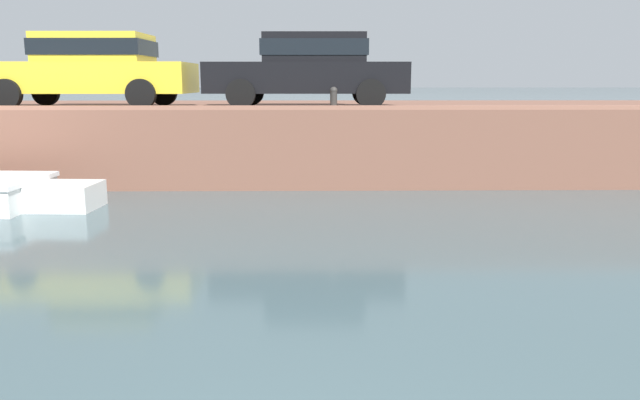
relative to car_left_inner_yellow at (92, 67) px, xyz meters
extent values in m
plane|color=#3D5156|center=(4.61, -6.76, -2.45)|extent=(400.00, 400.00, 0.00)
cube|color=brown|center=(4.61, 1.58, -1.65)|extent=(60.00, 6.00, 1.61)
cube|color=#925F4C|center=(4.61, -1.30, -0.81)|extent=(60.00, 0.24, 0.08)
cube|color=white|center=(0.47, -3.11, -2.23)|extent=(1.13, 1.01, 0.44)
cube|color=yellow|center=(-0.07, 0.00, -0.23)|extent=(4.42, 1.86, 0.64)
cube|color=yellow|center=(0.11, 0.00, 0.39)|extent=(2.22, 1.60, 0.60)
cube|color=black|center=(0.11, 0.00, 0.39)|extent=(2.31, 1.64, 0.33)
cylinder|color=black|center=(-1.44, -0.87, -0.55)|extent=(0.60, 0.19, 0.60)
cylinder|color=black|center=(-1.41, 0.93, -0.55)|extent=(0.60, 0.19, 0.60)
cylinder|color=black|center=(1.27, -0.93, -0.55)|extent=(0.60, 0.19, 0.60)
cylinder|color=black|center=(1.31, 0.87, -0.55)|extent=(0.60, 0.19, 0.60)
cube|color=black|center=(4.61, 0.00, -0.23)|extent=(4.30, 1.83, 0.64)
cube|color=black|center=(4.78, 0.00, 0.39)|extent=(2.17, 1.57, 0.60)
cube|color=black|center=(4.78, 0.00, 0.39)|extent=(2.25, 1.61, 0.33)
cylinder|color=black|center=(3.27, -0.86, -0.55)|extent=(0.60, 0.19, 0.60)
cylinder|color=black|center=(3.31, 0.92, -0.55)|extent=(0.60, 0.19, 0.60)
cylinder|color=black|center=(5.91, -0.91, -0.55)|extent=(0.60, 0.19, 0.60)
cylinder|color=black|center=(5.95, 0.86, -0.55)|extent=(0.60, 0.19, 0.60)
cylinder|color=#2D2B28|center=(5.15, -1.17, -0.67)|extent=(0.14, 0.14, 0.35)
sphere|color=#2D2B28|center=(5.15, -1.17, -0.48)|extent=(0.15, 0.15, 0.15)
camera|label=1|loc=(4.68, -13.70, -0.29)|focal=35.00mm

